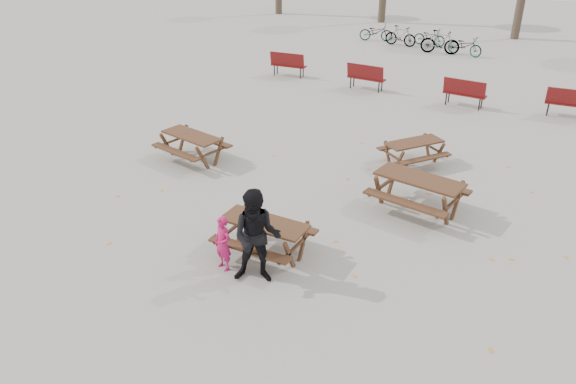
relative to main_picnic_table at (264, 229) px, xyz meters
The scene contains 13 objects.
ground 0.59m from the main_picnic_table, ahead, with size 80.00×80.00×0.00m, color gray.
main_picnic_table is the anchor object (origin of this frame).
food_tray 0.29m from the main_picnic_table, 90.83° to the right, with size 0.18×0.11×0.04m, color white.
bread_roll 0.32m from the main_picnic_table, 90.83° to the right, with size 0.14×0.06×0.05m, color tan.
soda_bottle 0.30m from the main_picnic_table, 113.51° to the right, with size 0.07×0.07×0.17m.
child 0.95m from the main_picnic_table, 117.90° to the right, with size 0.42×0.28×1.16m, color #C7185D.
adult 0.99m from the main_picnic_table, 67.41° to the right, with size 0.94×0.73×1.93m, color black.
picnic_table_east 3.98m from the main_picnic_table, 56.43° to the left, with size 2.03×1.63×0.87m, color #3A2515, non-canonical shape.
picnic_table_north 5.30m from the main_picnic_table, 143.79° to the left, with size 1.80×1.45×0.77m, color #3A2515, non-canonical shape.
picnic_table_far 6.01m from the main_picnic_table, 77.53° to the left, with size 1.61×1.30×0.69m, color #3A2515, non-canonical shape.
park_bench_row 12.00m from the main_picnic_table, 93.16° to the left, with size 12.38×1.19×1.03m.
bicycle_row 20.01m from the main_picnic_table, 97.76° to the left, with size 6.73×2.23×1.12m.
fallen_leaves 2.62m from the main_picnic_table, 78.69° to the left, with size 11.00×11.00×0.01m, color orange, non-canonical shape.
Camera 1 is at (5.20, -8.38, 6.54)m, focal length 35.00 mm.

